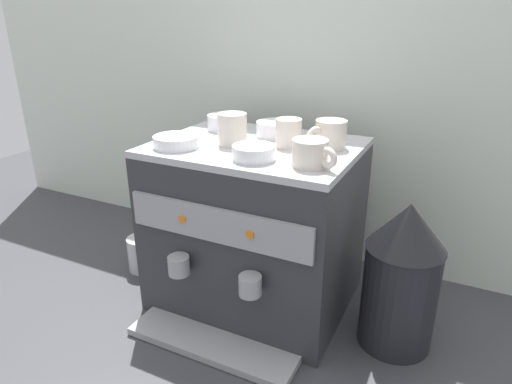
# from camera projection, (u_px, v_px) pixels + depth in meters

# --- Properties ---
(ground_plane) EXTENTS (4.00, 4.00, 0.00)m
(ground_plane) POSITION_uv_depth(u_px,v_px,m) (256.00, 295.00, 1.39)
(ground_plane) COLOR #38383D
(tiled_backsplash_wall) EXTENTS (2.80, 0.03, 1.13)m
(tiled_backsplash_wall) POSITION_uv_depth(u_px,v_px,m) (304.00, 94.00, 1.48)
(tiled_backsplash_wall) COLOR silver
(tiled_backsplash_wall) RESTS_ON ground_plane
(espresso_machine) EXTENTS (0.54, 0.53, 0.48)m
(espresso_machine) POSITION_uv_depth(u_px,v_px,m) (255.00, 226.00, 1.29)
(espresso_machine) COLOR #2D2D33
(espresso_machine) RESTS_ON ground_plane
(ceramic_cup_0) EXTENTS (0.10, 0.11, 0.08)m
(ceramic_cup_0) POSITION_uv_depth(u_px,v_px,m) (232.00, 129.00, 1.19)
(ceramic_cup_0) COLOR beige
(ceramic_cup_0) RESTS_ON espresso_machine
(ceramic_cup_1) EXTENTS (0.12, 0.08, 0.06)m
(ceramic_cup_1) POSITION_uv_depth(u_px,v_px,m) (311.00, 153.00, 1.02)
(ceramic_cup_1) COLOR beige
(ceramic_cup_1) RESTS_ON espresso_machine
(ceramic_cup_2) EXTENTS (0.09, 0.11, 0.07)m
(ceramic_cup_2) POSITION_uv_depth(u_px,v_px,m) (329.00, 134.00, 1.16)
(ceramic_cup_2) COLOR beige
(ceramic_cup_2) RESTS_ON espresso_machine
(ceramic_cup_3) EXTENTS (0.07, 0.11, 0.07)m
(ceramic_cup_3) POSITION_uv_depth(u_px,v_px,m) (289.00, 132.00, 1.17)
(ceramic_cup_3) COLOR beige
(ceramic_cup_3) RESTS_ON espresso_machine
(ceramic_bowl_0) EXTENTS (0.11, 0.11, 0.04)m
(ceramic_bowl_0) POSITION_uv_depth(u_px,v_px,m) (225.00, 123.00, 1.35)
(ceramic_bowl_0) COLOR white
(ceramic_bowl_0) RESTS_ON espresso_machine
(ceramic_bowl_1) EXTENTS (0.11, 0.11, 0.04)m
(ceramic_bowl_1) POSITION_uv_depth(u_px,v_px,m) (275.00, 129.00, 1.27)
(ceramic_bowl_1) COLOR white
(ceramic_bowl_1) RESTS_ON espresso_machine
(ceramic_bowl_2) EXTENTS (0.10, 0.10, 0.03)m
(ceramic_bowl_2) POSITION_uv_depth(u_px,v_px,m) (254.00, 153.00, 1.07)
(ceramic_bowl_2) COLOR white
(ceramic_bowl_2) RESTS_ON espresso_machine
(ceramic_bowl_3) EXTENTS (0.12, 0.12, 0.03)m
(ceramic_bowl_3) POSITION_uv_depth(u_px,v_px,m) (176.00, 142.00, 1.17)
(ceramic_bowl_3) COLOR white
(ceramic_bowl_3) RESTS_ON espresso_machine
(coffee_grinder) EXTENTS (0.19, 0.19, 0.40)m
(coffee_grinder) POSITION_uv_depth(u_px,v_px,m) (402.00, 276.00, 1.12)
(coffee_grinder) COLOR black
(coffee_grinder) RESTS_ON ground_plane
(milk_pitcher) EXTENTS (0.10, 0.10, 0.12)m
(milk_pitcher) POSITION_uv_depth(u_px,v_px,m) (143.00, 254.00, 1.51)
(milk_pitcher) COLOR #B7B7BC
(milk_pitcher) RESTS_ON ground_plane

